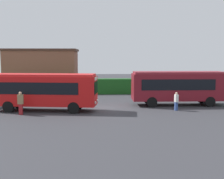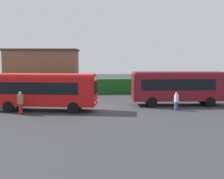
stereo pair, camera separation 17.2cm
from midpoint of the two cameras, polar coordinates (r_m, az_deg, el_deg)
The scene contains 7 objects.
ground_plane at distance 26.89m, azimuth -1.92°, elevation -3.77°, with size 106.47×106.47×0.00m, color #38383D.
bus_red at distance 26.15m, azimuth -13.14°, elevation -0.05°, with size 9.53×3.47×3.30m.
bus_maroon at distance 29.15m, azimuth 13.22°, elevation 0.66°, with size 9.24×2.56×3.34m.
person_center at distance 25.01m, azimuth -17.54°, elevation -2.47°, with size 0.48×0.28×1.94m.
person_right at distance 26.38m, azimuth 12.83°, elevation -2.23°, with size 0.31×0.45×1.65m.
hedge_row at distance 37.27m, azimuth -1.98°, elevation 0.63°, with size 65.23×1.30×1.95m, color #1C591E.
depot_building at distance 44.46m, azimuth -13.40°, elevation 4.01°, with size 10.53×6.65×5.94m.
Camera 2 is at (0.02, -26.46, 4.82)m, focal length 46.01 mm.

